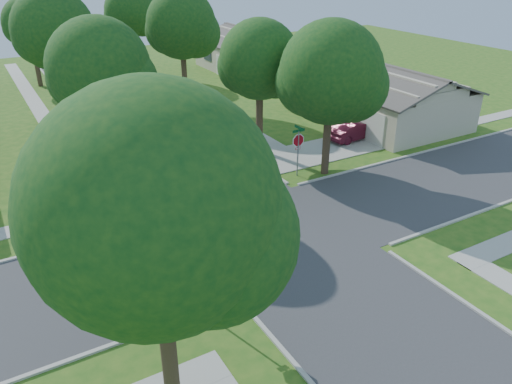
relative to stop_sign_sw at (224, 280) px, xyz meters
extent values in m
plane|color=#285B18|center=(4.70, 4.70, -2.03)|extent=(100.00, 100.00, 0.00)
cube|color=#333335|center=(4.70, 4.70, -2.03)|extent=(7.00, 100.00, 0.02)
cube|color=#9E9B91|center=(10.80, 30.70, -2.01)|extent=(1.20, 40.00, 0.04)
cube|color=#9E9B91|center=(-1.40, 30.70, -2.01)|extent=(1.20, 40.00, 0.04)
cube|color=#9E9B91|center=(12.60, 11.80, -2.01)|extent=(8.80, 3.60, 0.05)
cube|color=gray|center=(0.00, 0.00, -0.68)|extent=(0.06, 0.06, 2.70)
cylinder|color=white|center=(0.00, 0.00, 0.12)|extent=(1.05, 0.02, 1.05)
cylinder|color=#AB0B18|center=(0.00, 0.00, 0.12)|extent=(0.90, 0.03, 0.90)
cube|color=#AB0B18|center=(0.00, 0.00, -0.35)|extent=(0.34, 0.03, 0.12)
cube|color=white|center=(0.00, 0.00, -0.35)|extent=(0.30, 0.03, 0.08)
cube|color=#0C5426|center=(0.00, 0.00, 0.69)|extent=(0.80, 0.02, 0.16)
cube|color=#0C5426|center=(0.00, 0.00, 0.87)|extent=(0.02, 0.80, 0.16)
cube|color=gray|center=(9.40, 9.40, -0.68)|extent=(0.06, 0.06, 2.70)
cylinder|color=white|center=(9.40, 9.40, 0.12)|extent=(1.05, 0.02, 1.05)
cylinder|color=#AB0B18|center=(9.40, 9.40, 0.12)|extent=(0.90, 0.03, 0.90)
cube|color=#AB0B18|center=(9.40, 9.40, -0.35)|extent=(0.34, 0.03, 0.12)
cube|color=white|center=(9.40, 9.40, -0.35)|extent=(0.30, 0.03, 0.08)
cube|color=#0C5426|center=(9.40, 9.40, 0.69)|extent=(0.80, 0.02, 0.16)
cube|color=#0C5426|center=(9.40, 9.40, 0.87)|extent=(0.02, 0.80, 0.16)
cylinder|color=#38281C|center=(9.40, 13.70, -0.05)|extent=(0.44, 0.44, 3.95)
sphere|color=#0F3F15|center=(9.40, 13.70, 3.85)|extent=(4.80, 4.80, 4.80)
sphere|color=#0F3F15|center=(10.24, 13.22, 3.25)|extent=(3.46, 3.46, 3.46)
sphere|color=#0F3F15|center=(8.68, 14.30, 3.37)|extent=(3.26, 3.26, 3.26)
cylinder|color=#38281C|center=(9.40, 25.70, 0.12)|extent=(0.44, 0.44, 4.30)
sphere|color=#0F3F15|center=(9.40, 25.70, 4.48)|extent=(5.40, 5.40, 5.40)
sphere|color=#0F3F15|center=(10.35, 25.16, 3.81)|extent=(3.89, 3.89, 3.89)
sphere|color=#0F3F15|center=(8.59, 26.38, 3.94)|extent=(3.67, 3.67, 3.67)
cylinder|color=#38281C|center=(9.40, 38.70, 0.07)|extent=(0.44, 0.44, 4.20)
sphere|color=#0F3F15|center=(9.40, 38.70, 4.19)|extent=(5.00, 5.00, 5.00)
sphere|color=#0F3F15|center=(10.28, 38.20, 3.57)|extent=(3.60, 3.60, 3.60)
sphere|color=#0F3F15|center=(8.65, 39.33, 3.69)|extent=(3.40, 3.40, 3.40)
cylinder|color=#38281C|center=(0.00, 13.70, 0.09)|extent=(0.44, 0.44, 4.25)
sphere|color=#0F3F15|center=(0.00, 13.70, 4.34)|extent=(5.20, 5.20, 5.20)
sphere|color=#0F3F15|center=(0.91, 13.18, 3.69)|extent=(3.74, 3.74, 3.74)
sphere|color=#0F3F15|center=(-0.78, 14.35, 3.82)|extent=(3.54, 3.54, 3.54)
cylinder|color=#38281C|center=(0.00, 25.70, 0.19)|extent=(0.44, 0.44, 4.44)
sphere|color=#0F3F15|center=(0.00, 25.70, 4.73)|extent=(5.60, 5.60, 5.60)
sphere|color=#0F3F15|center=(0.98, 25.14, 4.03)|extent=(4.03, 4.03, 4.03)
sphere|color=#0F3F15|center=(-0.84, 26.40, 4.17)|extent=(3.81, 3.81, 3.81)
cylinder|color=#38281C|center=(0.00, 38.70, -0.08)|extent=(0.44, 0.44, 3.90)
sphere|color=#0F3F15|center=(0.00, 38.70, 3.70)|extent=(4.60, 4.60, 4.60)
sphere|color=#0F3F15|center=(0.80, 38.24, 3.13)|extent=(3.31, 3.31, 3.31)
sphere|color=#0F3F15|center=(-0.69, 39.28, 3.24)|extent=(3.13, 3.13, 3.13)
cylinder|color=#38281C|center=(-2.80, -2.30, -0.01)|extent=(0.44, 0.44, 4.04)
sphere|color=#0F3F15|center=(-2.80, -2.30, 4.52)|extent=(6.00, 6.00, 6.00)
sphere|color=#0F3F15|center=(-1.75, -2.90, 3.77)|extent=(4.32, 4.32, 4.32)
sphere|color=#0F3F15|center=(-3.70, -1.55, 3.92)|extent=(4.08, 4.08, 4.08)
cylinder|color=#38281C|center=(11.00, 8.90, -0.26)|extent=(0.44, 0.44, 3.54)
sphere|color=#0F3F15|center=(11.00, 8.90, 3.83)|extent=(5.60, 5.60, 5.60)
sphere|color=#0F3F15|center=(11.98, 8.34, 3.13)|extent=(4.03, 4.03, 4.03)
sphere|color=#0F3F15|center=(10.16, 9.60, 3.27)|extent=(3.81, 3.81, 3.81)
cube|color=#B1A18C|center=(20.70, 15.70, -0.63)|extent=(8.00, 13.00, 2.80)
cube|color=#48423E|center=(22.70, 15.70, 1.42)|extent=(4.42, 13.60, 1.56)
cube|color=#48423E|center=(18.70, 15.70, 1.42)|extent=(4.42, 13.60, 1.56)
cube|color=silver|center=(16.67, 11.80, -0.93)|extent=(0.06, 3.20, 2.20)
cube|color=silver|center=(16.67, 16.35, -1.03)|extent=(0.06, 0.90, 2.00)
cube|color=#1E2633|center=(16.67, 18.95, -0.48)|extent=(0.06, 1.80, 1.10)
cube|color=#B1A18C|center=(20.70, 33.70, -0.63)|extent=(8.00, 13.00, 2.80)
cube|color=#48423E|center=(22.70, 33.70, 1.42)|extent=(4.42, 13.60, 1.56)
cube|color=#48423E|center=(18.70, 33.70, 1.42)|extent=(4.42, 13.60, 1.56)
cube|color=silver|center=(16.67, 29.80, -0.93)|extent=(0.06, 3.20, 2.20)
cube|color=silver|center=(16.67, 34.35, -1.03)|extent=(0.06, 0.90, 2.00)
cube|color=#1E2633|center=(16.67, 36.95, -0.48)|extent=(0.06, 1.80, 1.10)
imported|color=#4A0F1F|center=(16.20, 12.48, -1.37)|extent=(4.11, 1.77, 1.32)
imported|color=black|center=(5.90, 36.74, -1.22)|extent=(2.34, 4.91, 1.62)
imported|color=black|center=(3.23, 42.74, -1.38)|extent=(2.07, 4.60, 1.31)
camera|label=1|loc=(-5.81, -12.13, 9.85)|focal=35.00mm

